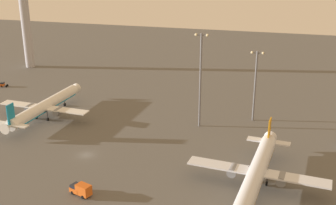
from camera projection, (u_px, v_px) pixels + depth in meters
The scene contains 8 objects.
ground_plane at pixel (86, 155), 126.51m from camera, with size 416.00×416.00×0.00m, color #56544F.
control_tower at pixel (25, 14), 209.72m from camera, with size 8.00×8.00×45.76m.
airplane_far_stand at pixel (257, 172), 107.74m from camera, with size 35.66×45.72×11.72m.
airplane_taxiway_distant at pixel (44, 107), 152.42m from camera, with size 33.97×43.62×11.18m.
catering_truck at pixel (81, 189), 105.70m from camera, with size 6.11×4.10×3.05m.
pushback_tug at pixel (3, 84), 187.25m from camera, with size 3.43×2.52×2.05m.
apron_light_west at pixel (201, 76), 140.87m from camera, with size 4.80×0.90×31.57m.
apron_light_east at pixel (255, 81), 146.97m from camera, with size 4.80×0.90×24.61m.
Camera 1 is at (52.67, -103.62, 57.40)m, focal length 46.48 mm.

